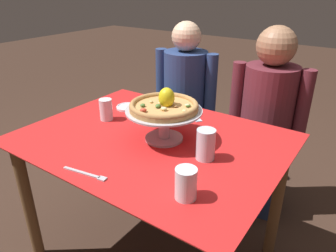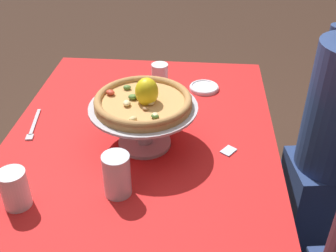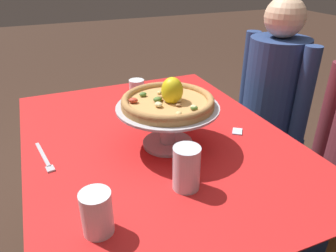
{
  "view_description": "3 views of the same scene",
  "coord_description": "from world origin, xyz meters",
  "views": [
    {
      "loc": [
        0.83,
        -1.06,
        1.43
      ],
      "look_at": [
        0.07,
        0.04,
        0.8
      ],
      "focal_mm": 33.9,
      "sensor_mm": 36.0,
      "label": 1
    },
    {
      "loc": [
        1.17,
        0.19,
        1.56
      ],
      "look_at": [
        0.02,
        0.1,
        0.79
      ],
      "focal_mm": 43.91,
      "sensor_mm": 36.0,
      "label": 2
    },
    {
      "loc": [
        0.97,
        -0.36,
        1.33
      ],
      "look_at": [
        0.11,
        0.0,
        0.84
      ],
      "focal_mm": 34.63,
      "sensor_mm": 36.0,
      "label": 3
    }
  ],
  "objects": [
    {
      "name": "water_glass_side_left",
      "position": [
        -0.33,
        0.03,
        0.79
      ],
      "size": [
        0.07,
        0.07,
        0.11
      ],
      "color": "white",
      "rests_on": "dining_table"
    },
    {
      "name": "dinner_fork",
      "position": [
        -0.01,
        -0.39,
        0.74
      ],
      "size": [
        0.2,
        0.05,
        0.01
      ],
      "color": "#B7B7C1",
      "rests_on": "dining_table"
    },
    {
      "name": "water_glass_side_right",
      "position": [
        0.3,
        -0.02,
        0.8
      ],
      "size": [
        0.08,
        0.08,
        0.13
      ],
      "color": "silver",
      "rests_on": "dining_table"
    },
    {
      "name": "pizza_stand",
      "position": [
        0.06,
        0.02,
        0.84
      ],
      "size": [
        0.35,
        0.35,
        0.15
      ],
      "color": "#B7B7C1",
      "rests_on": "dining_table"
    },
    {
      "name": "sugar_packet",
      "position": [
        0.07,
        0.3,
        0.74
      ],
      "size": [
        0.06,
        0.06,
        0.0
      ],
      "primitive_type": "cube",
      "rotation": [
        0.0,
        0.0,
        2.49
      ],
      "color": "silver",
      "rests_on": "dining_table"
    },
    {
      "name": "pizza",
      "position": [
        0.06,
        0.02,
        0.91
      ],
      "size": [
        0.31,
        0.31,
        0.1
      ],
      "color": "tan",
      "rests_on": "pizza_stand"
    },
    {
      "name": "diner_right",
      "position": [
        0.3,
        0.77,
        0.57
      ],
      "size": [
        0.47,
        0.36,
        1.2
      ],
      "color": "navy",
      "rests_on": "ground"
    },
    {
      "name": "ground_plane",
      "position": [
        0.0,
        0.0,
        0.0
      ],
      "size": [
        14.0,
        14.0,
        0.0
      ],
      "primitive_type": "plane",
      "color": "#3D281E"
    },
    {
      "name": "water_glass_front_right",
      "position": [
        0.37,
        -0.29,
        0.79
      ],
      "size": [
        0.08,
        0.08,
        0.11
      ],
      "color": "white",
      "rests_on": "dining_table"
    },
    {
      "name": "diner_left",
      "position": [
        -0.3,
        0.78,
        0.55
      ],
      "size": [
        0.46,
        0.36,
        1.18
      ],
      "color": "navy",
      "rests_on": "ground"
    },
    {
      "name": "side_plate",
      "position": [
        -0.35,
        0.21,
        0.75
      ],
      "size": [
        0.12,
        0.12,
        0.02
      ],
      "color": "white",
      "rests_on": "dining_table"
    },
    {
      "name": "dining_table",
      "position": [
        0.0,
        0.0,
        0.63
      ],
      "size": [
        1.22,
        0.93,
        0.74
      ],
      "color": "brown",
      "rests_on": "ground"
    }
  ]
}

